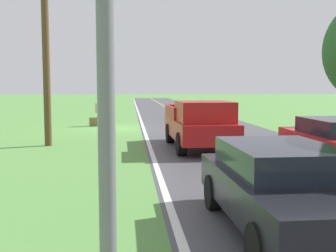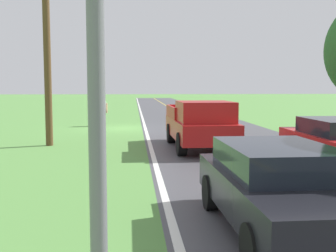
{
  "view_description": "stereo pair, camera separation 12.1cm",
  "coord_description": "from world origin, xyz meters",
  "views": [
    {
      "loc": [
        -0.49,
        23.32,
        2.36
      ],
      "look_at": [
        -1.68,
        10.52,
        1.12
      ],
      "focal_mm": 44.39,
      "sensor_mm": 36.0,
      "label": 1
    },
    {
      "loc": [
        -0.61,
        23.33,
        2.36
      ],
      "look_at": [
        -1.68,
        10.52,
        1.12
      ],
      "focal_mm": 44.39,
      "sensor_mm": 36.0,
      "label": 2
    }
  ],
  "objects": [
    {
      "name": "suitcase_carried",
      "position": [
        1.65,
        -1.47,
        0.25
      ],
      "size": [
        0.47,
        0.22,
        0.5
      ],
      "primitive_type": "cube",
      "rotation": [
        0.0,
        0.0,
        1.53
      ],
      "color": "brown",
      "rests_on": "ground"
    },
    {
      "name": "sedan_ahead_same_lane",
      "position": [
        -2.94,
        16.97,
        0.75
      ],
      "size": [
        1.97,
        4.42,
        1.41
      ],
      "color": "black",
      "rests_on": "ground"
    },
    {
      "name": "sedan_mid_oncoming",
      "position": [
        -6.55,
        11.63,
        0.75
      ],
      "size": [
        1.97,
        4.42,
        1.41
      ],
      "color": "red",
      "rests_on": "ground"
    },
    {
      "name": "lane_centre_line",
      "position": [
        -4.57,
        0.0,
        0.01
      ],
      "size": [
        0.14,
        117.6,
        0.0
      ],
      "primitive_type": "cube",
      "color": "gold",
      "rests_on": "ground"
    },
    {
      "name": "lane_edge_line",
      "position": [
        -1.26,
        0.0,
        0.01
      ],
      "size": [
        0.16,
        117.6,
        0.0
      ],
      "primitive_type": "cube",
      "color": "silver",
      "rests_on": "ground"
    },
    {
      "name": "ground_plane",
      "position": [
        0.0,
        0.0,
        0.0
      ],
      "size": [
        200.0,
        200.0,
        0.0
      ],
      "primitive_type": "plane",
      "color": "#568E42"
    },
    {
      "name": "pickup_truck_passing",
      "position": [
        -3.1,
        8.01,
        0.97
      ],
      "size": [
        2.18,
        5.44,
        1.82
      ],
      "color": "#B21919",
      "rests_on": "ground"
    },
    {
      "name": "road_surface",
      "position": [
        -4.57,
        0.0,
        0.0
      ],
      "size": [
        6.97,
        120.0,
        0.0
      ],
      "primitive_type": "cube",
      "color": "#47474C",
      "rests_on": "ground"
    },
    {
      "name": "hitchhiker_walking",
      "position": [
        1.23,
        -1.54,
        0.98
      ],
      "size": [
        0.62,
        0.52,
        1.75
      ],
      "color": "#4C473D",
      "rests_on": "ground"
    },
    {
      "name": "utility_pole_roadside",
      "position": [
        2.74,
        6.59,
        3.61
      ],
      "size": [
        0.28,
        0.28,
        7.22
      ],
      "primitive_type": "cylinder",
      "color": "brown",
      "rests_on": "ground"
    }
  ]
}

